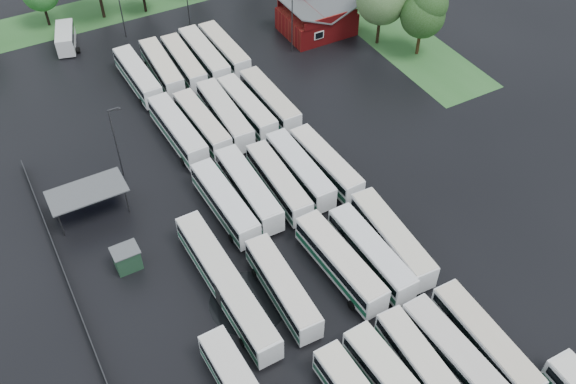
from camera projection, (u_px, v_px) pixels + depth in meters
ground at (329, 292)px, 63.07m from camera, size 160.00×160.00×0.00m
brick_building at (317, 20)px, 96.69m from camera, size 10.07×8.60×5.39m
wash_shed at (86, 192)px, 68.75m from camera, size 8.20×4.20×3.58m
utility_hut at (127, 258)px, 64.40m from camera, size 2.70×2.20×2.62m
grass_strip_north at (131, 4)px, 104.13m from camera, size 80.00×10.00×0.01m
grass_strip_east at (370, 15)px, 101.47m from camera, size 10.00×50.00×0.01m
west_fence at (83, 321)px, 59.96m from camera, size 0.10×50.00×1.20m
bus_r1c2 at (424, 370)px, 54.99m from camera, size 2.87×11.86×3.28m
bus_r1c3 at (456, 357)px, 55.78m from camera, size 3.06×12.25×3.38m
bus_r1c4 at (485, 341)px, 56.92m from camera, size 2.73×12.14×3.37m
bus_r2c0 at (283, 287)px, 61.23m from camera, size 2.85×11.84×3.28m
bus_r2c2 at (340, 262)px, 63.26m from camera, size 3.25×12.55×3.46m
bus_r2c3 at (371, 253)px, 64.23m from camera, size 2.76×12.03×3.34m
bus_r2c4 at (392, 239)px, 65.48m from camera, size 3.26×12.57×3.47m
bus_r3c0 at (225, 202)px, 69.27m from camera, size 2.86×12.08×3.35m
bus_r3c1 at (249, 189)px, 70.69m from camera, size 2.83×12.40×3.44m
bus_r3c2 at (278, 182)px, 71.57m from camera, size 2.84×11.91×3.30m
bus_r3c3 at (300, 170)px, 73.02m from camera, size 2.60×12.04×3.35m
bus_r3c4 at (326, 163)px, 73.78m from camera, size 3.01×11.98×3.31m
bus_r4c0 at (178, 130)px, 77.97m from camera, size 3.02×12.48×3.45m
bus_r4c1 at (202, 124)px, 79.05m from camera, size 2.89×11.85×3.28m
bus_r4c2 at (225, 115)px, 80.12m from camera, size 3.01×12.53×3.47m
bus_r4c3 at (247, 108)px, 81.32m from camera, size 2.85×12.00×3.32m
bus_r4c4 at (270, 101)px, 82.34m from camera, size 2.74×12.16×3.37m
bus_r5c0 at (138, 76)px, 86.30m from camera, size 2.81×12.07×3.35m
bus_r5c1 at (162, 68)px, 87.73m from camera, size 3.03×12.03×3.32m
bus_r5c2 at (184, 63)px, 88.61m from camera, size 2.88×11.86×3.28m
bus_r5c3 at (204, 56)px, 89.69m from camera, size 2.79×12.51×3.47m
bus_r5c4 at (224, 50)px, 90.98m from camera, size 2.70×12.05×3.35m
artic_bus_west_b at (226, 284)px, 61.44m from camera, size 2.89×18.16×3.36m
minibus at (66, 38)px, 93.72m from camera, size 4.10×6.95×2.86m
tree_east_0 at (425, 12)px, 88.88m from camera, size 6.31×6.31×10.45m
lamp_post_ne at (293, 20)px, 90.28m from camera, size 1.39×0.27×9.01m
lamp_post_nw at (116, 139)px, 71.21m from camera, size 1.46×0.28×9.49m
puddle_2 at (248, 303)px, 62.13m from camera, size 7.67×7.67×0.01m
puddle_3 at (402, 297)px, 62.63m from camera, size 3.73×3.73×0.01m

